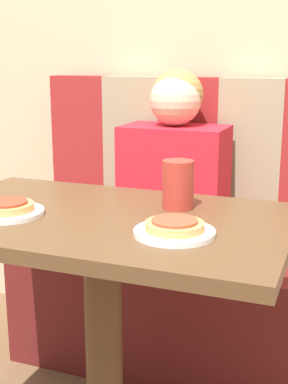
# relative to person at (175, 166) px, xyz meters

# --- Properties ---
(wall_back) EXTENTS (7.00, 0.05, 2.60)m
(wall_back) POSITION_rel_person_xyz_m (0.00, 0.29, 0.53)
(wall_back) COLOR #C6B28E
(wall_back) RESTS_ON ground_plane
(booth_seat) EXTENTS (1.17, 0.48, 0.47)m
(booth_seat) POSITION_rel_person_xyz_m (0.00, -0.00, -0.53)
(booth_seat) COLOR #5B1919
(booth_seat) RESTS_ON ground_plane
(booth_backrest) EXTENTS (1.17, 0.09, 0.61)m
(booth_backrest) POSITION_rel_person_xyz_m (-0.00, 0.19, 0.00)
(booth_backrest) COLOR maroon
(booth_backrest) RESTS_ON booth_seat
(dining_table) EXTENTS (0.95, 0.59, 0.76)m
(dining_table) POSITION_rel_person_xyz_m (0.00, -0.61, -0.13)
(dining_table) COLOR brown
(dining_table) RESTS_ON ground_plane
(person) EXTENTS (0.37, 0.22, 0.64)m
(person) POSITION_rel_person_xyz_m (0.00, 0.00, 0.00)
(person) COLOR red
(person) RESTS_ON booth_seat
(plate_left) EXTENTS (0.19, 0.19, 0.01)m
(plate_left) POSITION_rel_person_xyz_m (-0.22, -0.69, -0.01)
(plate_left) COLOR white
(plate_left) RESTS_ON dining_table
(plate_right) EXTENTS (0.19, 0.19, 0.01)m
(plate_right) POSITION_rel_person_xyz_m (0.22, -0.69, -0.01)
(plate_right) COLOR white
(plate_right) RESTS_ON dining_table
(pizza_left) EXTENTS (0.13, 0.13, 0.02)m
(pizza_left) POSITION_rel_person_xyz_m (-0.22, -0.69, 0.01)
(pizza_left) COLOR tan
(pizza_left) RESTS_ON plate_left
(pizza_right) EXTENTS (0.13, 0.13, 0.02)m
(pizza_right) POSITION_rel_person_xyz_m (0.22, -0.69, 0.01)
(pizza_right) COLOR tan
(pizza_right) RESTS_ON plate_right
(drinking_cup) EXTENTS (0.08, 0.08, 0.13)m
(drinking_cup) POSITION_rel_person_xyz_m (0.16, -0.48, 0.05)
(drinking_cup) COLOR #B23328
(drinking_cup) RESTS_ON dining_table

